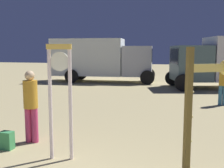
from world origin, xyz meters
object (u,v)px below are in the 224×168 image
arrow_sign (205,91)px  backpack (7,140)px  standing_clock (60,91)px  box_truck_near (100,58)px  person_near_clock (31,103)px  person_distant (223,83)px

arrow_sign → backpack: bearing=-179.5°
standing_clock → box_truck_near: box_truck_near is taller
box_truck_near → arrow_sign: bearing=-65.0°
arrow_sign → person_near_clock: size_ratio=1.31×
standing_clock → backpack: (-1.37, 0.17, -1.17)m
arrow_sign → box_truck_near: bearing=115.0°
arrow_sign → backpack: size_ratio=5.62×
backpack → box_truck_near: 12.83m
backpack → person_distant: 8.11m
arrow_sign → person_near_clock: (-3.74, 0.50, -0.50)m
standing_clock → backpack: 1.81m
arrow_sign → person_near_clock: arrow_sign is taller
person_near_clock → person_distant: 7.49m
arrow_sign → person_near_clock: 3.80m
standing_clock → person_near_clock: (-1.09, 0.71, -0.43)m
person_distant → box_truck_near: size_ratio=0.22×
arrow_sign → person_distant: (1.18, 6.15, -0.54)m
standing_clock → backpack: bearing=172.8°
person_near_clock → backpack: size_ratio=4.31×
standing_clock → person_distant: bearing=59.0°
backpack → box_truck_near: bearing=98.3°
person_near_clock → box_truck_near: bearing=100.0°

